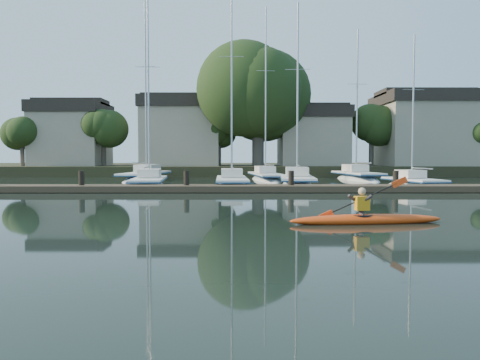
{
  "coord_description": "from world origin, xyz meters",
  "views": [
    {
      "loc": [
        -0.06,
        -12.7,
        2.07
      ],
      "look_at": [
        0.02,
        3.92,
        1.2
      ],
      "focal_mm": 35.0,
      "sensor_mm": 36.0,
      "label": 1
    }
  ],
  "objects_px": {
    "sailboat_6": "(266,182)",
    "sailboat_7": "(357,182)",
    "dock": "(239,188)",
    "sailboat_1": "(149,190)",
    "sailboat_2": "(232,190)",
    "kayak": "(366,217)",
    "sailboat_5": "(146,183)",
    "sailboat_3": "(297,189)",
    "sailboat_4": "(413,190)"
  },
  "relations": [
    {
      "from": "kayak",
      "to": "sailboat_7",
      "type": "relative_size",
      "value": 0.34
    },
    {
      "from": "dock",
      "to": "sailboat_6",
      "type": "relative_size",
      "value": 2.17
    },
    {
      "from": "sailboat_7",
      "to": "sailboat_2",
      "type": "bearing_deg",
      "value": -147.06
    },
    {
      "from": "sailboat_1",
      "to": "sailboat_6",
      "type": "height_order",
      "value": "sailboat_6"
    },
    {
      "from": "sailboat_4",
      "to": "sailboat_5",
      "type": "relative_size",
      "value": 0.68
    },
    {
      "from": "sailboat_4",
      "to": "sailboat_5",
      "type": "bearing_deg",
      "value": 146.48
    },
    {
      "from": "sailboat_3",
      "to": "sailboat_7",
      "type": "height_order",
      "value": "sailboat_7"
    },
    {
      "from": "kayak",
      "to": "dock",
      "type": "xyz_separation_m",
      "value": [
        -3.85,
        12.55,
        0.02
      ]
    },
    {
      "from": "kayak",
      "to": "sailboat_4",
      "type": "relative_size",
      "value": 0.44
    },
    {
      "from": "kayak",
      "to": "sailboat_2",
      "type": "xyz_separation_m",
      "value": [
        -4.31,
        16.76,
        -0.37
      ]
    },
    {
      "from": "sailboat_3",
      "to": "sailboat_4",
      "type": "height_order",
      "value": "sailboat_3"
    },
    {
      "from": "kayak",
      "to": "sailboat_6",
      "type": "distance_m",
      "value": 24.95
    },
    {
      "from": "sailboat_6",
      "to": "sailboat_1",
      "type": "bearing_deg",
      "value": -141.52
    },
    {
      "from": "sailboat_2",
      "to": "sailboat_3",
      "type": "relative_size",
      "value": 1.08
    },
    {
      "from": "sailboat_2",
      "to": "sailboat_7",
      "type": "height_order",
      "value": "sailboat_2"
    },
    {
      "from": "kayak",
      "to": "sailboat_5",
      "type": "relative_size",
      "value": 0.3
    },
    {
      "from": "sailboat_1",
      "to": "sailboat_2",
      "type": "bearing_deg",
      "value": -4.59
    },
    {
      "from": "dock",
      "to": "sailboat_6",
      "type": "xyz_separation_m",
      "value": [
        2.3,
        12.34,
        -0.39
      ]
    },
    {
      "from": "kayak",
      "to": "sailboat_4",
      "type": "xyz_separation_m",
      "value": [
        7.59,
        16.34,
        -0.37
      ]
    },
    {
      "from": "sailboat_6",
      "to": "sailboat_7",
      "type": "height_order",
      "value": "sailboat_6"
    },
    {
      "from": "kayak",
      "to": "sailboat_1",
      "type": "relative_size",
      "value": 0.36
    },
    {
      "from": "sailboat_3",
      "to": "sailboat_4",
      "type": "bearing_deg",
      "value": -4.51
    },
    {
      "from": "sailboat_2",
      "to": "sailboat_5",
      "type": "xyz_separation_m",
      "value": [
        -7.38,
        8.44,
        -0.02
      ]
    },
    {
      "from": "kayak",
      "to": "sailboat_5",
      "type": "bearing_deg",
      "value": 108.34
    },
    {
      "from": "sailboat_3",
      "to": "sailboat_6",
      "type": "height_order",
      "value": "sailboat_6"
    },
    {
      "from": "sailboat_3",
      "to": "sailboat_4",
      "type": "relative_size",
      "value": 1.23
    },
    {
      "from": "sailboat_4",
      "to": "sailboat_6",
      "type": "xyz_separation_m",
      "value": [
        -9.13,
        8.55,
        -0.0
      ]
    },
    {
      "from": "dock",
      "to": "sailboat_1",
      "type": "distance_m",
      "value": 7.24
    },
    {
      "from": "sailboat_5",
      "to": "sailboat_6",
      "type": "relative_size",
      "value": 1.05
    },
    {
      "from": "sailboat_5",
      "to": "sailboat_6",
      "type": "xyz_separation_m",
      "value": [
        10.14,
        -0.31,
        0.02
      ]
    },
    {
      "from": "dock",
      "to": "sailboat_3",
      "type": "height_order",
      "value": "sailboat_3"
    },
    {
      "from": "dock",
      "to": "sailboat_2",
      "type": "relative_size",
      "value": 2.3
    },
    {
      "from": "dock",
      "to": "sailboat_1",
      "type": "bearing_deg",
      "value": 145.07
    },
    {
      "from": "sailboat_4",
      "to": "sailboat_7",
      "type": "height_order",
      "value": "sailboat_7"
    },
    {
      "from": "sailboat_7",
      "to": "dock",
      "type": "bearing_deg",
      "value": -134.67
    },
    {
      "from": "sailboat_2",
      "to": "sailboat_4",
      "type": "bearing_deg",
      "value": -3.93
    },
    {
      "from": "sailboat_2",
      "to": "sailboat_6",
      "type": "height_order",
      "value": "sailboat_6"
    },
    {
      "from": "sailboat_4",
      "to": "sailboat_7",
      "type": "bearing_deg",
      "value": 89.4
    },
    {
      "from": "kayak",
      "to": "sailboat_6",
      "type": "relative_size",
      "value": 0.31
    },
    {
      "from": "sailboat_5",
      "to": "sailboat_7",
      "type": "height_order",
      "value": "sailboat_5"
    },
    {
      "from": "sailboat_6",
      "to": "sailboat_7",
      "type": "xyz_separation_m",
      "value": [
        7.8,
        0.63,
        -0.03
      ]
    },
    {
      "from": "dock",
      "to": "sailboat_4",
      "type": "xyz_separation_m",
      "value": [
        11.43,
        3.79,
        -0.39
      ]
    },
    {
      "from": "sailboat_1",
      "to": "sailboat_4",
      "type": "distance_m",
      "value": 17.37
    },
    {
      "from": "sailboat_4",
      "to": "sailboat_6",
      "type": "distance_m",
      "value": 12.51
    },
    {
      "from": "sailboat_2",
      "to": "sailboat_5",
      "type": "distance_m",
      "value": 11.22
    },
    {
      "from": "sailboat_5",
      "to": "sailboat_6",
      "type": "height_order",
      "value": "sailboat_5"
    },
    {
      "from": "sailboat_2",
      "to": "sailboat_7",
      "type": "xyz_separation_m",
      "value": [
        10.56,
        8.77,
        -0.03
      ]
    },
    {
      "from": "sailboat_6",
      "to": "dock",
      "type": "bearing_deg",
      "value": -107.0
    },
    {
      "from": "kayak",
      "to": "sailboat_2",
      "type": "distance_m",
      "value": 17.31
    },
    {
      "from": "sailboat_1",
      "to": "sailboat_6",
      "type": "bearing_deg",
      "value": 39.62
    }
  ]
}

